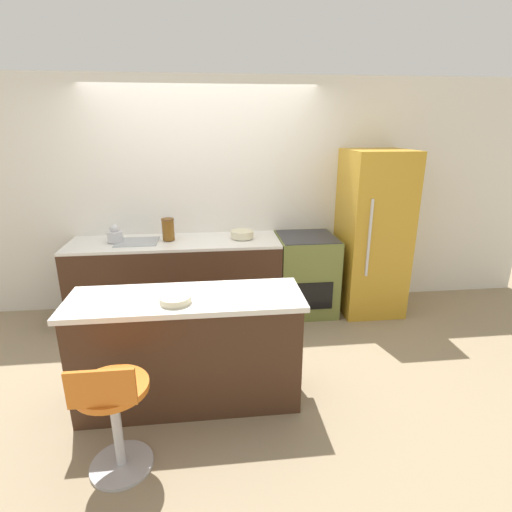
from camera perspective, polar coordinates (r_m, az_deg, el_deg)
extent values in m
plane|color=#998466|center=(4.40, -6.69, -10.20)|extent=(14.00, 14.00, 0.00)
cube|color=white|center=(4.65, -7.30, 8.35)|extent=(8.00, 0.06, 2.60)
cube|color=#422819|center=(4.56, -11.18, -3.45)|extent=(2.26, 0.66, 0.86)
cube|color=white|center=(4.41, -11.53, 1.93)|extent=(2.26, 0.66, 0.03)
cube|color=#9EA3A8|center=(4.46, -16.62, 1.96)|extent=(0.44, 0.36, 0.01)
cube|color=#422819|center=(3.20, -9.57, -13.37)|extent=(1.66, 0.54, 0.85)
cube|color=white|center=(2.99, -10.01, -6.07)|extent=(1.73, 0.57, 0.04)
cube|color=olive|center=(4.65, 7.10, -2.56)|extent=(0.65, 0.66, 0.89)
cube|color=black|center=(4.40, 8.04, -5.73)|extent=(0.45, 0.01, 0.31)
cube|color=#333338|center=(4.52, 7.32, 2.78)|extent=(0.62, 0.63, 0.01)
cube|color=gold|center=(4.71, 16.25, 3.15)|extent=(0.67, 0.72, 1.84)
cube|color=silver|center=(4.30, 15.86, 2.41)|extent=(0.02, 0.02, 0.83)
cylinder|color=#B7B7BC|center=(3.02, -18.60, -26.38)|extent=(0.40, 0.40, 0.02)
cylinder|color=#B7B7BC|center=(2.84, -19.20, -22.38)|extent=(0.06, 0.06, 0.57)
cylinder|color=orange|center=(2.65, -19.92, -17.29)|extent=(0.44, 0.44, 0.04)
cube|color=orange|center=(2.43, -21.27, -17.23)|extent=(0.37, 0.02, 0.23)
cylinder|color=silver|center=(4.52, -19.47, 2.66)|extent=(0.17, 0.17, 0.11)
sphere|color=silver|center=(4.50, -19.59, 3.71)|extent=(0.09, 0.09, 0.09)
cylinder|color=beige|center=(4.41, -2.00, 3.13)|extent=(0.25, 0.25, 0.08)
cylinder|color=brown|center=(4.41, -12.43, 3.64)|extent=(0.13, 0.13, 0.22)
cylinder|color=brown|center=(4.38, -12.54, 5.13)|extent=(0.14, 0.14, 0.02)
cylinder|color=beige|center=(2.89, -11.45, -6.10)|extent=(0.22, 0.22, 0.05)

